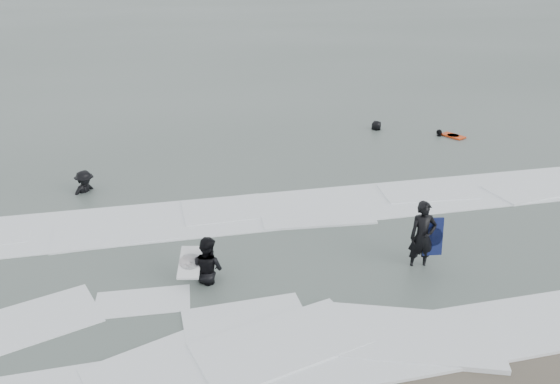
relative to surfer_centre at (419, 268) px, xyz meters
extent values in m
plane|color=brown|center=(-2.88, -2.10, 0.00)|extent=(320.00, 320.00, 0.00)
plane|color=#47544C|center=(-2.88, 77.90, 0.06)|extent=(320.00, 320.00, 0.00)
imported|color=black|center=(0.00, 0.00, 0.00)|extent=(0.70, 0.49, 1.81)
imported|color=black|center=(-5.15, 0.53, 0.00)|extent=(1.06, 1.06, 1.73)
imported|color=black|center=(-8.51, 6.60, 0.00)|extent=(1.20, 1.17, 1.65)
imported|color=black|center=(5.58, 9.61, 0.00)|extent=(0.95, 0.61, 1.50)
imported|color=black|center=(3.31, 11.06, 0.00)|extent=(0.93, 0.81, 1.61)
cube|color=white|center=(-2.88, -2.70, 0.03)|extent=(30.03, 2.32, 0.07)
cube|color=white|center=(-2.88, 3.90, 0.04)|extent=(30.00, 2.60, 0.09)
camera|label=1|loc=(-5.90, -10.61, 7.11)|focal=35.00mm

